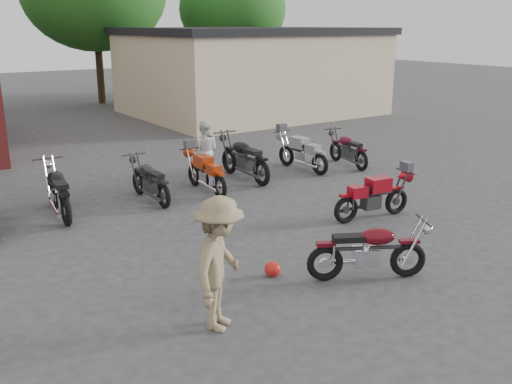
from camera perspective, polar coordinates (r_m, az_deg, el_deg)
ground at (r=9.92m, az=7.13°, el=-6.96°), size 90.00×90.00×0.00m
stucco_building at (r=26.30m, az=-0.56°, el=11.72°), size 10.00×8.00×3.50m
tree_2 at (r=30.49m, az=-15.74°, el=16.78°), size 7.04×7.04×8.80m
tree_3 at (r=33.99m, az=-2.32°, el=16.24°), size 6.08×6.08×7.60m
vintage_motorcycle at (r=9.21m, az=11.33°, el=-5.42°), size 1.93×1.43×1.08m
sportbike at (r=12.08m, az=11.69°, el=-0.24°), size 1.86×0.83×1.04m
helmet at (r=9.29m, az=1.67°, el=-7.71°), size 0.28×0.28×0.24m
person_light at (r=14.74m, az=-5.18°, el=4.11°), size 0.97×0.92×1.57m
person_tan at (r=7.50m, az=-3.67°, el=-7.22°), size 1.34×1.28×1.83m
row_bike_2 at (r=12.72m, az=-19.24°, el=0.36°), size 0.87×2.11×1.19m
row_bike_3 at (r=13.25m, az=-10.60°, el=1.34°), size 0.62×1.84×1.06m
row_bike_4 at (r=13.80m, az=-5.05°, el=2.14°), size 0.65×1.82×1.05m
row_bike_5 at (r=14.86m, az=-1.23°, el=3.62°), size 0.74×2.16×1.24m
row_bike_6 at (r=15.87m, az=4.61°, el=4.13°), size 0.75×1.93×1.10m
row_bike_7 at (r=16.55m, az=9.16°, el=4.41°), size 0.90×1.90×1.06m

